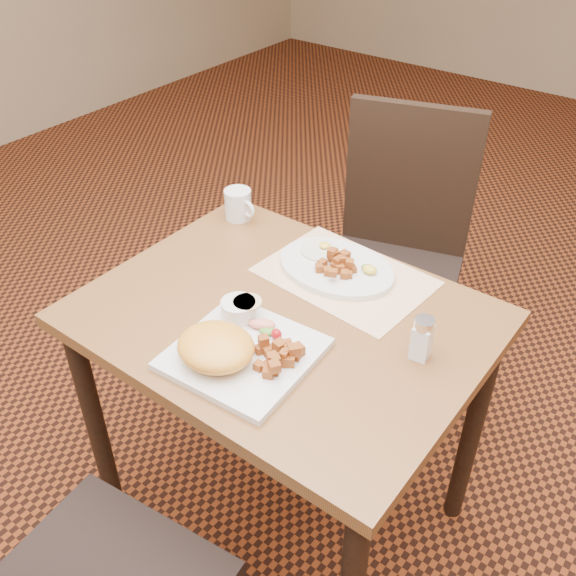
# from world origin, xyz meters

# --- Properties ---
(ground) EXTENTS (8.00, 8.00, 0.00)m
(ground) POSITION_xyz_m (0.00, 0.00, 0.00)
(ground) COLOR black
(ground) RESTS_ON ground
(table) EXTENTS (0.90, 0.70, 0.75)m
(table) POSITION_xyz_m (0.00, 0.00, 0.64)
(table) COLOR brown
(table) RESTS_ON ground
(chair_far) EXTENTS (0.53, 0.54, 0.97)m
(chair_far) POSITION_xyz_m (-0.08, 0.72, 0.54)
(chair_far) COLOR black
(chair_far) RESTS_ON ground
(placemat) EXTENTS (0.42, 0.31, 0.00)m
(placemat) POSITION_xyz_m (0.03, 0.21, 0.75)
(placemat) COLOR white
(placemat) RESTS_ON table
(plate_square) EXTENTS (0.30, 0.30, 0.02)m
(plate_square) POSITION_xyz_m (0.02, -0.17, 0.76)
(plate_square) COLOR silver
(plate_square) RESTS_ON table
(plate_oval) EXTENTS (0.31, 0.23, 0.02)m
(plate_oval) POSITION_xyz_m (0.00, 0.21, 0.76)
(plate_oval) COLOR silver
(plate_oval) RESTS_ON placemat
(hollandaise_mound) EXTENTS (0.18, 0.15, 0.06)m
(hollandaise_mound) POSITION_xyz_m (-0.01, -0.22, 0.79)
(hollandaise_mound) COLOR #F4A52F
(hollandaise_mound) RESTS_ON plate_square
(ramekin) EXTENTS (0.09, 0.09, 0.04)m
(ramekin) POSITION_xyz_m (-0.06, -0.09, 0.79)
(ramekin) COLOR silver
(ramekin) RESTS_ON plate_square
(garnish_sq) EXTENTS (0.10, 0.06, 0.03)m
(garnish_sq) POSITION_xyz_m (0.02, -0.09, 0.78)
(garnish_sq) COLOR #387223
(garnish_sq) RESTS_ON plate_square
(fried_egg) EXTENTS (0.10, 0.10, 0.02)m
(fried_egg) POSITION_xyz_m (-0.07, 0.24, 0.77)
(fried_egg) COLOR white
(fried_egg) RESTS_ON plate_oval
(garnish_ov) EXTENTS (0.05, 0.04, 0.02)m
(garnish_ov) POSITION_xyz_m (0.08, 0.24, 0.78)
(garnish_ov) COLOR #387223
(garnish_ov) RESTS_ON plate_oval
(salt_shaker) EXTENTS (0.05, 0.05, 0.10)m
(salt_shaker) POSITION_xyz_m (0.32, 0.06, 0.80)
(salt_shaker) COLOR white
(salt_shaker) RESTS_ON table
(coffee_mug) EXTENTS (0.11, 0.08, 0.09)m
(coffee_mug) POSITION_xyz_m (-0.36, 0.27, 0.79)
(coffee_mug) COLOR silver
(coffee_mug) RESTS_ON table
(home_fries_sq) EXTENTS (0.10, 0.12, 0.04)m
(home_fries_sq) POSITION_xyz_m (0.10, -0.14, 0.78)
(home_fries_sq) COLOR #A5511A
(home_fries_sq) RESTS_ON plate_square
(home_fries_ov) EXTENTS (0.10, 0.10, 0.04)m
(home_fries_ov) POSITION_xyz_m (0.02, 0.20, 0.78)
(home_fries_ov) COLOR #A5511A
(home_fries_ov) RESTS_ON plate_oval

